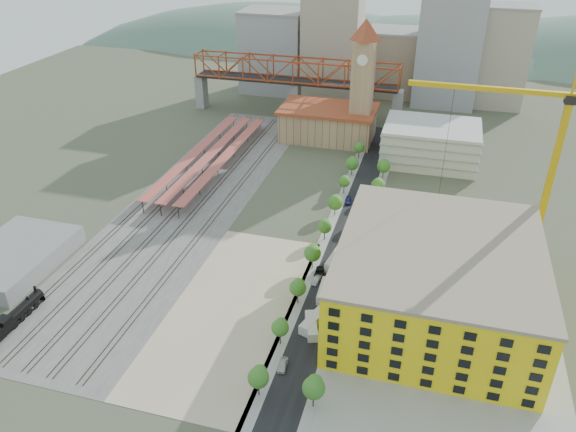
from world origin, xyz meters
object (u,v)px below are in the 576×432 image
(construction_building, at_px, (437,280))
(site_trailer_c, at_px, (324,291))
(locomotive, at_px, (14,317))
(site_trailer_a, at_px, (311,326))
(site_trailer_b, at_px, (313,321))
(clock_tower, at_px, (363,72))
(tower_crane, at_px, (543,145))
(car_0, at_px, (283,365))
(site_trailer_d, at_px, (335,260))

(construction_building, distance_m, site_trailer_c, 27.26)
(locomotive, bearing_deg, site_trailer_a, 13.82)
(site_trailer_a, relative_size, site_trailer_b, 0.97)
(site_trailer_b, bearing_deg, clock_tower, 112.28)
(clock_tower, xyz_separation_m, tower_crane, (54.86, -70.55, 4.44))
(locomotive, bearing_deg, tower_crane, 27.76)
(site_trailer_c, xyz_separation_m, car_0, (-3.00, -26.40, -0.47))
(locomotive, xyz_separation_m, tower_crane, (112.86, 59.40, 31.18))
(locomotive, distance_m, site_trailer_a, 67.97)
(locomotive, height_order, tower_crane, tower_crane)
(clock_tower, height_order, construction_building, clock_tower)
(locomotive, bearing_deg, site_trailer_d, 33.49)
(locomotive, xyz_separation_m, car_0, (63.00, 3.18, -1.20))
(tower_crane, xyz_separation_m, site_trailer_a, (-46.86, -43.16, -31.96))
(construction_building, relative_size, car_0, 11.40)
(site_trailer_c, bearing_deg, clock_tower, 92.41)
(tower_crane, bearing_deg, site_trailer_b, -138.50)
(site_trailer_a, bearing_deg, site_trailer_d, 71.45)
(site_trailer_c, bearing_deg, site_trailer_a, -92.15)
(car_0, bearing_deg, site_trailer_d, 82.40)
(site_trailer_b, bearing_deg, locomotive, -146.60)
(site_trailer_c, distance_m, site_trailer_d, 14.09)
(locomotive, relative_size, site_trailer_b, 2.36)
(construction_building, height_order, site_trailer_d, construction_building)
(tower_crane, relative_size, site_trailer_a, 6.25)
(site_trailer_d, xyz_separation_m, car_0, (-3.00, -40.49, -0.62))
(clock_tower, distance_m, locomotive, 144.79)
(clock_tower, bearing_deg, site_trailer_d, -84.70)
(site_trailer_a, xyz_separation_m, car_0, (-3.00, -13.05, -0.42))
(construction_building, height_order, site_trailer_c, construction_building)
(locomotive, relative_size, site_trailer_c, 2.34)
(site_trailer_a, bearing_deg, tower_crane, 24.10)
(locomotive, xyz_separation_m, site_trailer_c, (66.00, 29.58, -0.73))
(tower_crane, bearing_deg, locomotive, -152.24)
(site_trailer_a, relative_size, site_trailer_d, 0.85)
(car_0, bearing_deg, tower_crane, 45.07)
(site_trailer_a, bearing_deg, site_trailer_c, 71.45)
(site_trailer_a, distance_m, site_trailer_b, 1.70)
(construction_building, xyz_separation_m, site_trailer_c, (-26.00, -0.37, -8.18))
(site_trailer_a, height_order, site_trailer_b, site_trailer_b)
(construction_building, distance_m, car_0, 40.40)
(clock_tower, height_order, site_trailer_d, clock_tower)
(construction_building, height_order, site_trailer_b, construction_building)
(locomotive, relative_size, tower_crane, 0.39)
(construction_building, bearing_deg, clock_tower, 108.78)
(clock_tower, bearing_deg, construction_building, -71.22)
(site_trailer_d, distance_m, car_0, 40.60)
(site_trailer_b, relative_size, site_trailer_c, 0.99)
(locomotive, xyz_separation_m, site_trailer_a, (66.00, 16.23, -0.79))
(clock_tower, distance_m, site_trailer_a, 117.27)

